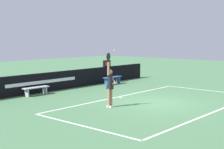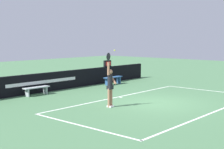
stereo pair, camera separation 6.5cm
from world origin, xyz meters
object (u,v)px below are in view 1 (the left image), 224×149
Objects in this scene: tennis_ball at (115,50)px; courtside_bench_near at (113,79)px; speed_display at (107,64)px; tennis_player at (110,85)px; courtside_bench_far at (36,89)px.

tennis_ball reaches higher than courtside_bench_near.
speed_display reaches higher than courtside_bench_near.
tennis_player is 5.02m from courtside_bench_far.
speed_display is 8.17m from tennis_ball.
tennis_player reaches higher than courtside_bench_near.
tennis_player reaches higher than courtside_bench_far.
courtside_bench_far is (-0.36, 4.97, -0.66)m from tennis_player.
tennis_ball is (-5.78, -5.65, 1.21)m from speed_display.
tennis_player is at bearing -137.08° from speed_display.
courtside_bench_far is (-5.84, 0.36, -0.04)m from courtside_bench_near.
tennis_ball reaches higher than speed_display.
tennis_player is 1.61× the size of courtside_bench_far.
speed_display is 0.41× the size of courtside_bench_far.
speed_display is 0.25× the size of tennis_player.
speed_display is at bearing 5.26° from courtside_bench_far.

